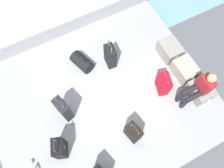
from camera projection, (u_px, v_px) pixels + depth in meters
The scene contains 15 objects.
ground_plane at pixel (102, 99), 5.44m from camera, with size 4.40×5.20×0.06m, color #939699.
gunwale_port at pixel (65, 28), 5.97m from camera, with size 0.06×5.20×0.45m, color #939699.
railing_port at pixel (61, 14), 5.46m from camera, with size 0.04×4.20×1.02m.
sea_wake at pixel (51, 7), 6.99m from camera, with size 12.00×12.00×0.01m.
cargo_crate_0 at pixel (170, 50), 5.73m from camera, with size 0.60×0.45×0.40m.
cargo_crate_1 at pixel (185, 70), 5.51m from camera, with size 0.63×0.46×0.39m.
cargo_crate_2 at pixel (200, 91), 5.30m from camera, with size 0.61×0.47×0.35m.
passenger_seated at pixel (200, 88), 4.93m from camera, with size 0.34×0.66×1.05m.
suitcase_0 at pixel (163, 84), 5.25m from camera, with size 0.43×0.32×0.69m.
suitcase_1 at pixel (133, 133), 4.83m from camera, with size 0.41×0.31×0.73m.
suitcase_3 at pixel (110, 56), 5.49m from camera, with size 0.37×0.25×0.89m.
suitcase_4 at pixel (60, 149), 4.62m from camera, with size 0.41×0.33×0.87m.
suitcase_5 at pixel (63, 109), 4.93m from camera, with size 0.44×0.31×0.89m.
duffel_bag at pixel (82, 62), 5.62m from camera, with size 0.65×0.49×0.48m.
paper_cup at pixel (31, 163), 4.78m from camera, with size 0.08×0.08×0.10m, color white.
Camera 1 is at (1.73, -0.61, 5.11)m, focal length 35.59 mm.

